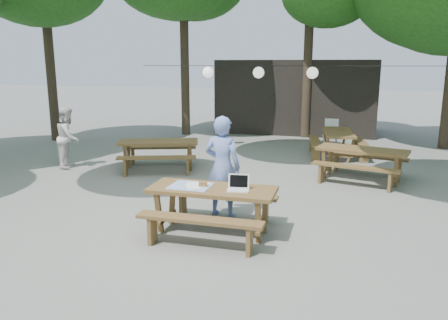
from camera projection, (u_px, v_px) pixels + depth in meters
ground at (204, 212)px, 7.98m from camera, size 80.00×80.00×0.00m
pavilion at (297, 96)px, 17.43m from camera, size 6.00×3.00×2.80m
main_picnic_table at (212, 210)px, 6.96m from camera, size 2.00×1.58×0.75m
picnic_table_nw at (159, 155)px, 11.16m from camera, size 2.31×2.12×0.75m
picnic_table_ne at (361, 164)px, 10.11m from camera, size 2.23×1.99×0.75m
picnic_table_far_e at (337, 144)px, 12.70m from camera, size 1.79×2.08×0.75m
woman at (223, 167)px, 7.64m from camera, size 0.71×0.52×1.80m
second_person at (68, 137)px, 11.36m from camera, size 0.81×0.91×1.58m
plastic_chair at (330, 139)px, 14.28m from camera, size 0.48×0.48×0.90m
laptop at (238, 186)px, 6.75m from camera, size 0.36×0.30×0.24m
tabletop_clutter at (193, 185)px, 6.97m from camera, size 0.66×0.57×0.08m
paper_lanterns at (259, 72)px, 13.16m from camera, size 9.00×0.34×0.38m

